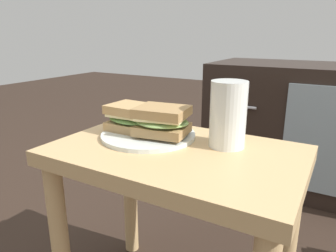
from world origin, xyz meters
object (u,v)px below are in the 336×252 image
(plate, at_px, (148,135))
(sandwich_front, at_px, (135,118))
(tv_cabinet, at_px, (316,128))
(beer_glass, at_px, (228,116))
(sandwich_back, at_px, (162,121))

(plate, height_order, sandwich_front, sandwich_front)
(tv_cabinet, xyz_separation_m, beer_glass, (-0.13, -0.88, 0.24))
(tv_cabinet, relative_size, plate, 4.06)
(tv_cabinet, distance_m, beer_glass, 0.92)
(sandwich_back, bearing_deg, sandwich_front, 175.20)
(tv_cabinet, distance_m, plate, 0.98)
(tv_cabinet, height_order, sandwich_front, tv_cabinet)
(plate, height_order, sandwich_back, sandwich_back)
(sandwich_back, xyz_separation_m, beer_glass, (0.15, 0.04, 0.02))
(sandwich_front, bearing_deg, plate, -4.80)
(tv_cabinet, xyz_separation_m, sandwich_back, (-0.28, -0.91, 0.22))
(sandwich_front, height_order, sandwich_back, sandwich_back)
(plate, distance_m, beer_glass, 0.21)
(sandwich_back, bearing_deg, tv_cabinet, 72.90)
(tv_cabinet, bearing_deg, sandwich_back, -107.10)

